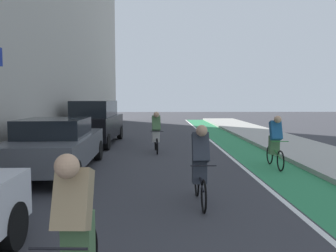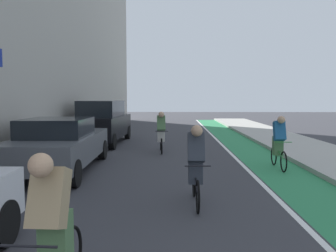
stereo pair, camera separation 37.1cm
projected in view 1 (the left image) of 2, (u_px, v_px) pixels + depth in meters
The scene contains 10 objects.
ground_plane at pixel (163, 152), 13.18m from camera, with size 77.86×77.86×0.00m, color #38383D.
bike_lane_paint at pixel (235, 144), 15.25m from camera, with size 1.60×35.39×0.00m, color #2D8451.
lane_divider_stripe at pixel (215, 145), 15.23m from camera, with size 0.12×35.39×0.00m, color white.
sidewalk_right at pixel (285, 143), 15.30m from camera, with size 2.94×35.39×0.14m, color #A8A59E.
parked_sedan_gray at pixel (56, 145), 9.46m from camera, with size 2.11×4.80×1.53m.
parked_suv_black at pixel (96, 122), 15.31m from camera, with size 1.96×4.83×1.98m.
cyclist_lead at pixel (75, 234), 3.17m from camera, with size 0.48×1.71×1.61m.
cyclist_mid at pixel (200, 162), 6.62m from camera, with size 0.48×1.66×1.59m.
cyclist_trailing at pixel (275, 141), 10.13m from camera, with size 0.48×1.65×1.58m.
cyclist_far at pixel (156, 131), 13.03m from camera, with size 0.48×1.66×1.58m.
Camera 1 is at (-0.13, 0.65, 2.09)m, focal length 35.96 mm.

